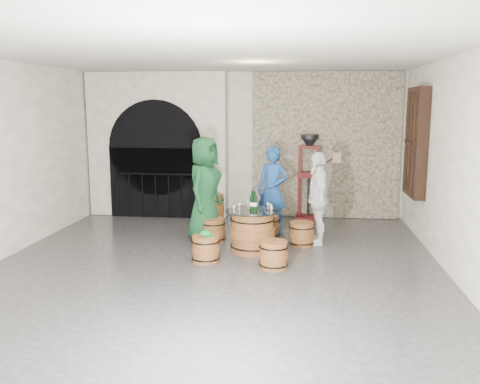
# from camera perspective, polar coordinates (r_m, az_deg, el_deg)

# --- Properties ---
(ground) EXTENTS (8.00, 8.00, 0.00)m
(ground) POSITION_cam_1_polar(r_m,az_deg,el_deg) (7.83, -3.04, -8.71)
(ground) COLOR #2C2D2F
(ground) RESTS_ON ground
(wall_back) EXTENTS (8.00, 0.00, 8.00)m
(wall_back) POSITION_cam_1_polar(r_m,az_deg,el_deg) (11.42, 0.45, 5.33)
(wall_back) COLOR white
(wall_back) RESTS_ON ground
(wall_front) EXTENTS (8.00, 0.00, 8.00)m
(wall_front) POSITION_cam_1_polar(r_m,az_deg,el_deg) (3.67, -14.39, -4.38)
(wall_front) COLOR white
(wall_front) RESTS_ON ground
(wall_right) EXTENTS (0.00, 8.00, 8.00)m
(wall_right) POSITION_cam_1_polar(r_m,az_deg,el_deg) (7.67, 23.54, 2.37)
(wall_right) COLOR white
(wall_right) RESTS_ON ground
(ceiling) EXTENTS (8.00, 8.00, 0.00)m
(ceiling) POSITION_cam_1_polar(r_m,az_deg,el_deg) (7.46, -3.27, 15.28)
(ceiling) COLOR beige
(ceiling) RESTS_ON wall_back
(stone_facing_panel) EXTENTS (3.20, 0.12, 3.18)m
(stone_facing_panel) POSITION_cam_1_polar(r_m,az_deg,el_deg) (11.29, 9.56, 5.15)
(stone_facing_panel) COLOR tan
(stone_facing_panel) RESTS_ON ground
(arched_opening) EXTENTS (3.10, 0.60, 3.19)m
(arched_opening) POSITION_cam_1_polar(r_m,az_deg,el_deg) (11.54, -9.15, 5.17)
(arched_opening) COLOR white
(arched_opening) RESTS_ON ground
(shuttered_window) EXTENTS (0.23, 1.10, 2.00)m
(shuttered_window) POSITION_cam_1_polar(r_m,az_deg,el_deg) (9.94, 19.11, 5.30)
(shuttered_window) COLOR black
(shuttered_window) RESTS_ON wall_right
(barrel_table) EXTENTS (0.93, 0.93, 0.72)m
(barrel_table) POSITION_cam_1_polar(r_m,az_deg,el_deg) (8.68, 1.40, -4.41)
(barrel_table) COLOR brown
(barrel_table) RESTS_ON ground
(barrel_stool_left) EXTENTS (0.46, 0.46, 0.43)m
(barrel_stool_left) POSITION_cam_1_polar(r_m,az_deg,el_deg) (9.36, -3.01, -4.28)
(barrel_stool_left) COLOR brown
(barrel_stool_left) RESTS_ON ground
(barrel_stool_far) EXTENTS (0.46, 0.46, 0.43)m
(barrel_stool_far) POSITION_cam_1_polar(r_m,az_deg,el_deg) (9.61, 3.10, -3.91)
(barrel_stool_far) COLOR brown
(barrel_stool_far) RESTS_ON ground
(barrel_stool_right) EXTENTS (0.46, 0.46, 0.43)m
(barrel_stool_right) POSITION_cam_1_polar(r_m,az_deg,el_deg) (9.14, 6.93, -4.69)
(barrel_stool_right) COLOR brown
(barrel_stool_right) RESTS_ON ground
(barrel_stool_near_right) EXTENTS (0.46, 0.46, 0.43)m
(barrel_stool_near_right) POSITION_cam_1_polar(r_m,az_deg,el_deg) (7.86, 3.79, -7.05)
(barrel_stool_near_right) COLOR brown
(barrel_stool_near_right) RESTS_ON ground
(barrel_stool_near_left) EXTENTS (0.46, 0.46, 0.43)m
(barrel_stool_near_left) POSITION_cam_1_polar(r_m,az_deg,el_deg) (8.17, -3.88, -6.39)
(barrel_stool_near_left) COLOR brown
(barrel_stool_near_left) RESTS_ON ground
(green_cap) EXTENTS (0.23, 0.18, 0.10)m
(green_cap) POSITION_cam_1_polar(r_m,az_deg,el_deg) (8.10, -3.88, -4.67)
(green_cap) COLOR #0C8835
(green_cap) RESTS_ON barrel_stool_near_left
(person_green) EXTENTS (0.81, 1.05, 1.91)m
(person_green) POSITION_cam_1_polar(r_m,az_deg,el_deg) (9.37, -3.99, 0.38)
(person_green) COLOR #124222
(person_green) RESTS_ON ground
(person_blue) EXTENTS (0.73, 0.62, 1.70)m
(person_blue) POSITION_cam_1_polar(r_m,az_deg,el_deg) (9.80, 3.66, 0.18)
(person_blue) COLOR navy
(person_blue) RESTS_ON ground
(person_white) EXTENTS (0.51, 1.02, 1.67)m
(person_white) POSITION_cam_1_polar(r_m,az_deg,el_deg) (9.16, 8.73, -0.71)
(person_white) COLOR white
(person_white) RESTS_ON ground
(wine_bottle_left) EXTENTS (0.08, 0.08, 0.32)m
(wine_bottle_left) POSITION_cam_1_polar(r_m,az_deg,el_deg) (8.61, 1.34, -1.17)
(wine_bottle_left) COLOR black
(wine_bottle_left) RESTS_ON barrel_table
(wine_bottle_center) EXTENTS (0.08, 0.08, 0.32)m
(wine_bottle_center) POSITION_cam_1_polar(r_m,az_deg,el_deg) (8.59, 1.68, -1.20)
(wine_bottle_center) COLOR black
(wine_bottle_center) RESTS_ON barrel_table
(wine_bottle_right) EXTENTS (0.08, 0.08, 0.32)m
(wine_bottle_right) POSITION_cam_1_polar(r_m,az_deg,el_deg) (8.75, 1.48, -0.99)
(wine_bottle_right) COLOR black
(wine_bottle_right) RESTS_ON barrel_table
(tasting_glass_a) EXTENTS (0.05, 0.05, 0.10)m
(tasting_glass_a) POSITION_cam_1_polar(r_m,az_deg,el_deg) (8.49, -0.69, -1.89)
(tasting_glass_a) COLOR #B16F22
(tasting_glass_a) RESTS_ON barrel_table
(tasting_glass_b) EXTENTS (0.05, 0.05, 0.10)m
(tasting_glass_b) POSITION_cam_1_polar(r_m,az_deg,el_deg) (8.64, 3.47, -1.71)
(tasting_glass_b) COLOR #B16F22
(tasting_glass_b) RESTS_ON barrel_table
(tasting_glass_c) EXTENTS (0.05, 0.05, 0.10)m
(tasting_glass_c) POSITION_cam_1_polar(r_m,az_deg,el_deg) (8.90, 0.90, -1.35)
(tasting_glass_c) COLOR #B16F22
(tasting_glass_c) RESTS_ON barrel_table
(tasting_glass_d) EXTENTS (0.05, 0.05, 0.10)m
(tasting_glass_d) POSITION_cam_1_polar(r_m,az_deg,el_deg) (8.78, 3.16, -1.52)
(tasting_glass_d) COLOR #B16F22
(tasting_glass_d) RESTS_ON barrel_table
(tasting_glass_e) EXTENTS (0.05, 0.05, 0.10)m
(tasting_glass_e) POSITION_cam_1_polar(r_m,az_deg,el_deg) (8.44, 3.57, -1.98)
(tasting_glass_e) COLOR #B16F22
(tasting_glass_e) RESTS_ON barrel_table
(tasting_glass_f) EXTENTS (0.05, 0.05, 0.10)m
(tasting_glass_f) POSITION_cam_1_polar(r_m,az_deg,el_deg) (8.72, -0.06, -1.57)
(tasting_glass_f) COLOR #B16F22
(tasting_glass_f) RESTS_ON barrel_table
(side_barrel) EXTENTS (0.47, 0.47, 0.63)m
(side_barrel) POSITION_cam_1_polar(r_m,az_deg,el_deg) (10.76, -3.00, -1.90)
(side_barrel) COLOR brown
(side_barrel) RESTS_ON ground
(corking_press) EXTENTS (0.76, 0.43, 1.86)m
(corking_press) POSITION_cam_1_polar(r_m,az_deg,el_deg) (11.02, 7.75, 2.37)
(corking_press) COLOR #4F0E0D
(corking_press) RESTS_ON ground
(control_box) EXTENTS (0.18, 0.10, 0.22)m
(control_box) POSITION_cam_1_polar(r_m,az_deg,el_deg) (11.25, 10.81, 3.81)
(control_box) COLOR silver
(control_box) RESTS_ON wall_back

